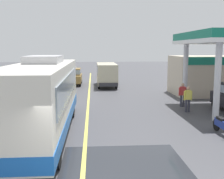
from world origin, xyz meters
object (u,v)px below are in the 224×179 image
at_px(minibus_opposing_lane, 107,73).
at_px(motorcycle_parked_forecourt, 222,125).
at_px(car_trailing_behind_bus, 74,76).
at_px(coach_bus_main, 42,99).
at_px(pedestrian_near_pump, 182,93).
at_px(pedestrian_by_shop, 188,98).

distance_m(minibus_opposing_lane, motorcycle_parked_forecourt, 18.17).
xyz_separation_m(motorcycle_parked_forecourt, car_trailing_behind_bus, (-8.21, 19.15, 0.57)).
height_order(coach_bus_main, pedestrian_near_pump, coach_bus_main).
xyz_separation_m(pedestrian_by_shop, car_trailing_behind_bus, (-8.16, 14.45, 0.08)).
bearing_deg(motorcycle_parked_forecourt, minibus_opposing_lane, 104.63).
bearing_deg(car_trailing_behind_bus, pedestrian_by_shop, -60.56).
relative_size(minibus_opposing_lane, car_trailing_behind_bus, 1.46).
distance_m(pedestrian_near_pump, car_trailing_behind_bus, 15.26).
bearing_deg(pedestrian_by_shop, pedestrian_near_pump, 83.09).
bearing_deg(pedestrian_by_shop, minibus_opposing_lane, 109.42).
height_order(coach_bus_main, minibus_opposing_lane, coach_bus_main).
xyz_separation_m(motorcycle_parked_forecourt, pedestrian_by_shop, (-0.05, 4.70, 0.49)).
xyz_separation_m(minibus_opposing_lane, pedestrian_near_pump, (4.74, -11.17, -0.54)).
bearing_deg(coach_bus_main, pedestrian_near_pump, 33.92).
relative_size(minibus_opposing_lane, pedestrian_by_shop, 3.69).
bearing_deg(minibus_opposing_lane, motorcycle_parked_forecourt, -75.37).
distance_m(motorcycle_parked_forecourt, car_trailing_behind_bus, 20.84).
xyz_separation_m(coach_bus_main, minibus_opposing_lane, (3.88, 16.96, -0.25)).
relative_size(pedestrian_near_pump, car_trailing_behind_bus, 0.40).
relative_size(minibus_opposing_lane, motorcycle_parked_forecourt, 3.41).
bearing_deg(coach_bus_main, pedestrian_by_shop, 25.98).
height_order(pedestrian_near_pump, car_trailing_behind_bus, car_trailing_behind_bus).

